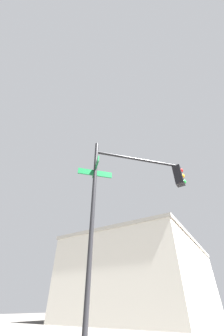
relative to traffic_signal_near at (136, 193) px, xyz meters
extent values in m
cylinder|color=black|center=(-0.94, -0.98, -1.35)|extent=(0.12, 0.12, 6.34)
cylinder|color=black|center=(0.13, 0.14, 1.41)|extent=(2.21, 2.30, 0.09)
cube|color=black|center=(1.20, 1.26, 0.96)|extent=(0.28, 0.28, 0.80)
sphere|color=red|center=(1.31, 1.36, 1.21)|extent=(0.18, 0.18, 0.18)
sphere|color=orange|center=(1.31, 1.36, 0.96)|extent=(0.18, 0.18, 0.18)
sphere|color=green|center=(1.31, 1.36, 0.71)|extent=(0.18, 0.18, 0.18)
cube|color=#0F5128|center=(-0.94, -0.98, 0.53)|extent=(0.79, 0.82, 0.20)
cube|color=#0F5128|center=(-0.94, -0.98, 0.75)|extent=(0.75, 0.72, 0.20)
cube|color=beige|center=(-10.24, 25.40, -0.04)|extent=(15.62, 23.14, 8.96)
cube|color=gray|center=(-10.24, 25.40, 4.64)|extent=(15.92, 23.44, 0.40)
camera|label=1|loc=(2.12, -4.95, -2.93)|focal=20.18mm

